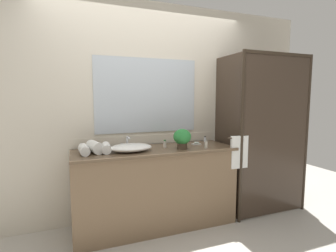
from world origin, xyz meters
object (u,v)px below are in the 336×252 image
object	(u,v)px
faucet	(128,144)
sink_basin	(131,148)
rolled_towel_far_edge	(106,148)
amenity_bottle_body_wash	(205,139)
amenity_bottle_conditioner	(165,144)
rolled_towel_near_edge	(84,150)
rolled_towel_middle	(95,147)
soap_dish	(196,143)
potted_plant	(182,138)
amenity_bottle_shampoo	(206,145)

from	to	relation	value
faucet	sink_basin	bearing A→B (deg)	-90.00
sink_basin	rolled_towel_far_edge	world-z (taller)	rolled_towel_far_edge
faucet	amenity_bottle_body_wash	bearing A→B (deg)	4.36
amenity_bottle_conditioner	rolled_towel_near_edge	xyz separation A→B (m)	(-0.88, -0.03, 0.00)
rolled_towel_middle	rolled_towel_far_edge	world-z (taller)	rolled_towel_middle
amenity_bottle_body_wash	amenity_bottle_conditioner	bearing A→B (deg)	-162.75
sink_basin	faucet	xyz separation A→B (m)	(0.00, 0.17, 0.01)
faucet	rolled_towel_middle	bearing A→B (deg)	-163.62
sink_basin	soap_dish	size ratio (longest dim) A/B	4.55
amenity_bottle_conditioner	rolled_towel_far_edge	world-z (taller)	rolled_towel_far_edge
soap_dish	rolled_towel_near_edge	world-z (taller)	rolled_towel_near_edge
amenity_bottle_body_wash	rolled_towel_middle	size ratio (longest dim) A/B	0.28
sink_basin	rolled_towel_middle	xyz separation A→B (m)	(-0.36, 0.06, 0.02)
amenity_bottle_conditioner	soap_dish	bearing A→B (deg)	6.85
rolled_towel_middle	faucet	bearing A→B (deg)	16.38
rolled_towel_near_edge	rolled_towel_middle	bearing A→B (deg)	20.09
soap_dish	faucet	bearing A→B (deg)	175.59
amenity_bottle_conditioner	faucet	bearing A→B (deg)	164.02
soap_dish	rolled_towel_middle	world-z (taller)	rolled_towel_middle
soap_dish	sink_basin	bearing A→B (deg)	-172.95
sink_basin	rolled_towel_near_edge	bearing A→B (deg)	177.55
rolled_towel_middle	amenity_bottle_conditioner	bearing A→B (deg)	-0.68
rolled_towel_near_edge	rolled_towel_far_edge	bearing A→B (deg)	4.75
faucet	potted_plant	xyz separation A→B (m)	(0.57, -0.23, 0.08)
amenity_bottle_body_wash	rolled_towel_near_edge	bearing A→B (deg)	-171.47
sink_basin	soap_dish	bearing A→B (deg)	7.05
potted_plant	amenity_bottle_shampoo	world-z (taller)	potted_plant
potted_plant	rolled_towel_far_edge	size ratio (longest dim) A/B	0.89
rolled_towel_near_edge	rolled_towel_far_edge	xyz separation A→B (m)	(0.22, 0.02, 0.00)
soap_dish	rolled_towel_middle	size ratio (longest dim) A/B	0.39
faucet	rolled_towel_middle	size ratio (longest dim) A/B	0.67
rolled_towel_near_edge	soap_dish	bearing A→B (deg)	3.63
amenity_bottle_shampoo	rolled_towel_middle	xyz separation A→B (m)	(-1.20, 0.19, 0.02)
sink_basin	rolled_towel_far_edge	bearing A→B (deg)	171.34
soap_dish	amenity_bottle_shampoo	size ratio (longest dim) A/B	1.20
rolled_towel_near_edge	rolled_towel_middle	size ratio (longest dim) A/B	0.95
rolled_towel_near_edge	rolled_towel_far_edge	distance (m)	0.22
rolled_towel_far_edge	amenity_bottle_body_wash	bearing A→B (deg)	9.18
sink_basin	amenity_bottle_body_wash	size ratio (longest dim) A/B	6.30
amenity_bottle_shampoo	rolled_towel_middle	distance (m)	1.21
soap_dish	rolled_towel_middle	bearing A→B (deg)	-177.97
sink_basin	potted_plant	size ratio (longest dim) A/B	2.05
faucet	amenity_bottle_conditioner	size ratio (longest dim) A/B	1.86
amenity_bottle_body_wash	rolled_towel_middle	xyz separation A→B (m)	(-1.39, -0.18, 0.03)
sink_basin	potted_plant	world-z (taller)	potted_plant
soap_dish	rolled_towel_far_edge	world-z (taller)	rolled_towel_far_edge
potted_plant	rolled_towel_far_edge	xyz separation A→B (m)	(-0.82, 0.10, -0.08)
faucet	rolled_towel_far_edge	world-z (taller)	faucet
rolled_towel_far_edge	sink_basin	bearing A→B (deg)	-8.66
amenity_bottle_shampoo	amenity_bottle_body_wash	bearing A→B (deg)	62.78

